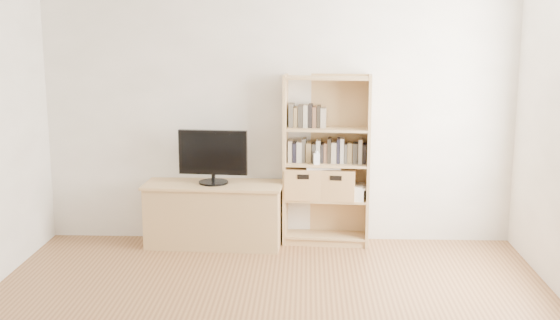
# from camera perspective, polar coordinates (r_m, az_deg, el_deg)

# --- Properties ---
(back_wall) EXTENTS (4.50, 0.02, 2.60)m
(back_wall) POSITION_cam_1_polar(r_m,az_deg,el_deg) (6.73, -0.12, 4.27)
(back_wall) COLOR beige
(back_wall) RESTS_ON floor
(tv_stand) EXTENTS (1.29, 0.55, 0.58)m
(tv_stand) POSITION_cam_1_polar(r_m,az_deg,el_deg) (6.75, -5.37, -4.51)
(tv_stand) COLOR tan
(tv_stand) RESTS_ON floor
(bookshelf) EXTENTS (0.83, 0.35, 1.63)m
(bookshelf) POSITION_cam_1_polar(r_m,az_deg,el_deg) (6.66, 3.82, -0.06)
(bookshelf) COLOR tan
(bookshelf) RESTS_ON floor
(television) EXTENTS (0.65, 0.11, 0.51)m
(television) POSITION_cam_1_polar(r_m,az_deg,el_deg) (6.61, -5.46, 0.26)
(television) COLOR black
(television) RESTS_ON tv_stand
(books_row_mid) EXTENTS (0.89, 0.23, 0.24)m
(books_row_mid) POSITION_cam_1_polar(r_m,az_deg,el_deg) (6.66, 3.84, 0.81)
(books_row_mid) COLOR #A39783
(books_row_mid) RESTS_ON bookshelf
(books_row_upper) EXTENTS (0.40, 0.18, 0.21)m
(books_row_upper) POSITION_cam_1_polar(r_m,az_deg,el_deg) (6.62, 2.31, 3.56)
(books_row_upper) COLOR #A39783
(books_row_upper) RESTS_ON bookshelf
(baby_monitor) EXTENTS (0.06, 0.04, 0.11)m
(baby_monitor) POSITION_cam_1_polar(r_m,az_deg,el_deg) (6.57, 2.99, 0.10)
(baby_monitor) COLOR white
(baby_monitor) RESTS_ON bookshelf
(basket_left) EXTENTS (0.37, 0.30, 0.29)m
(basket_left) POSITION_cam_1_polar(r_m,az_deg,el_deg) (6.71, 1.94, -1.83)
(basket_left) COLOR #AB8C4D
(basket_left) RESTS_ON bookshelf
(basket_right) EXTENTS (0.38, 0.33, 0.29)m
(basket_right) POSITION_cam_1_polar(r_m,az_deg,el_deg) (6.70, 4.64, -1.91)
(basket_right) COLOR #AB8C4D
(basket_right) RESTS_ON bookshelf
(laptop) EXTENTS (0.33, 0.23, 0.03)m
(laptop) POSITION_cam_1_polar(r_m,az_deg,el_deg) (6.67, 3.52, -0.54)
(laptop) COLOR silver
(laptop) RESTS_ON basket_left
(magazine_stack) EXTENTS (0.20, 0.27, 0.11)m
(magazine_stack) POSITION_cam_1_polar(r_m,az_deg,el_deg) (6.71, 6.17, -2.68)
(magazine_stack) COLOR beige
(magazine_stack) RESTS_ON bookshelf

